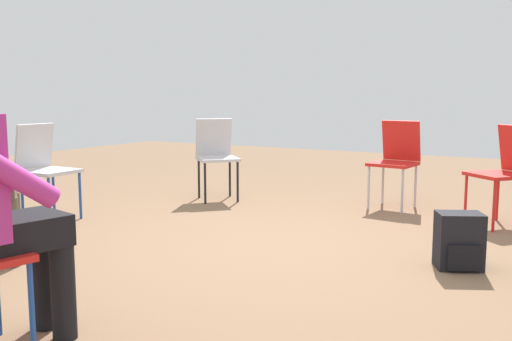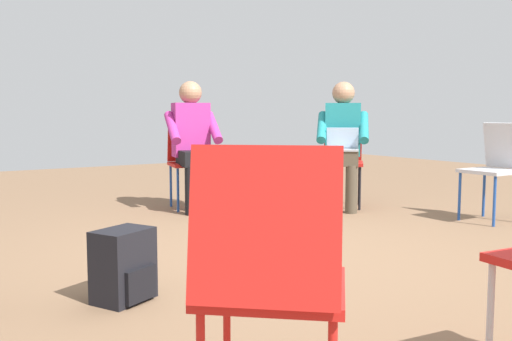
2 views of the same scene
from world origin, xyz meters
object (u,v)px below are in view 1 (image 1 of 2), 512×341
Objects in this scene: chair_east at (44,164)px; backpack_near_laptop_user at (459,244)px; chair_south at (396,157)px; chair_southeast at (216,153)px; chair_southwest at (505,168)px.

backpack_near_laptop_user is (-3.45, -0.31, -0.34)m from chair_east.
chair_south is 1.00× the size of chair_southeast.
chair_east is (3.55, 1.75, 0.00)m from chair_southwest.
chair_southwest is 1.00× the size of chair_southeast.
chair_southwest and chair_southeast have the same top height.
chair_southwest is at bearing 137.56° from chair_southeast.
chair_south is 1.84m from chair_southeast.
chair_southwest is at bearing -94.05° from backpack_near_laptop_user.
chair_east is at bearing 67.73° from chair_southwest.
chair_south is (1.02, -0.33, 0.00)m from chair_southwest.
chair_east is at bearing 18.64° from chair_southeast.
chair_southwest is at bearing 116.26° from chair_east.
chair_southeast is 2.36× the size of backpack_near_laptop_user.
chair_south is 3.28m from chair_east.
backpack_near_laptop_user is (-2.69, 1.27, -0.34)m from chair_southeast.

